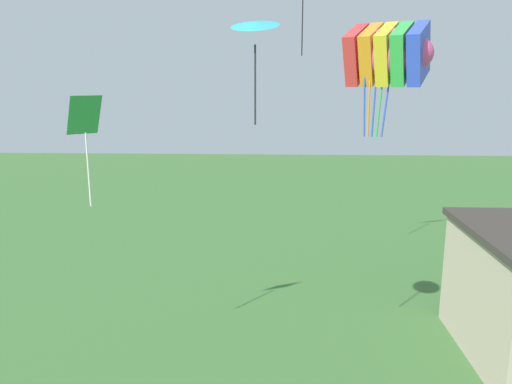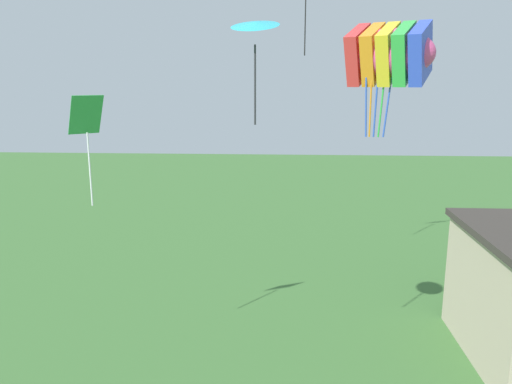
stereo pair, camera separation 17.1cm
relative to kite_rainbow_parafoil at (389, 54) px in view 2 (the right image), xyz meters
The scene contains 3 objects.
kite_rainbow_parafoil is the anchor object (origin of this frame).
kite_cyan_delta 5.21m from the kite_rainbow_parafoil, 138.74° to the right, with size 1.38×1.35×2.64m.
kite_green_diamond 9.33m from the kite_rainbow_parafoil, 169.55° to the right, with size 1.10×1.07×3.30m.
Camera 2 is at (0.74, -4.34, 9.25)m, focal length 35.00 mm.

